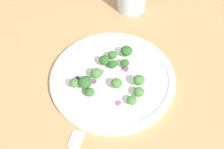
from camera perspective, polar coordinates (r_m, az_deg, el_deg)
The scene contains 23 objects.
ground_plane at distance 67.21cm, azimuth 2.00°, elevation -2.07°, with size 180.00×180.00×2.00cm, color tan.
plate at distance 65.80cm, azimuth 0.00°, elevation -0.98°, with size 27.71×27.71×1.70cm.
dressing_pool at distance 65.45cm, azimuth 0.00°, elevation -0.75°, with size 16.07×16.07×0.20cm, color white.
broccoli_floret_0 at distance 62.87cm, azimuth 5.20°, elevation -1.07°, with size 2.44×2.44×2.47cm.
broccoli_floret_1 at distance 62.55cm, azimuth 0.89°, elevation -1.67°, with size 2.34×2.34×2.36cm.
broccoli_floret_2 at distance 63.15cm, azimuth -7.19°, elevation -1.65°, with size 2.13×2.13×2.16cm.
broccoli_floret_3 at distance 61.78cm, azimuth 5.20°, elevation -3.36°, with size 2.24×2.24×2.27cm.
broccoli_floret_4 at distance 66.13cm, azimuth 0.16°, elevation 1.96°, with size 1.93×1.93×1.95cm.
broccoli_floret_5 at distance 62.07cm, azimuth -4.25°, elevation -3.42°, with size 2.03×2.03×2.06cm.
broccoli_floret_6 at distance 62.34cm, azimuth -5.13°, elevation -1.49°, with size 2.89×2.89×2.93cm.
broccoli_floret_7 at distance 67.75cm, azimuth 0.11°, elevation 3.74°, with size 2.13×2.13×2.16cm.
broccoli_floret_8 at distance 66.42cm, azimuth 2.48°, elevation 2.19°, with size 1.97×1.97×1.99cm.
broccoli_floret_9 at distance 68.33cm, azimuth 2.80°, elevation 4.52°, with size 2.75×2.75×2.78cm.
broccoli_floret_10 at distance 64.17cm, azimuth -3.03°, elevation 0.23°, with size 2.49×2.49×2.52cm.
broccoli_floret_11 at distance 60.80cm, azimuth 3.82°, elevation -4.96°, with size 2.07×2.07×2.10cm.
broccoli_floret_12 at distance 66.59cm, azimuth -1.48°, elevation 2.74°, with size 2.38×2.38×2.41cm.
cranberry_0 at distance 68.84cm, azimuth -1.33°, elevation 3.40°, with size 0.85×0.85×0.85cm, color maroon.
cranberry_1 at distance 65.36cm, azimuth -6.62°, elevation -0.73°, with size 0.90×0.90×0.90cm, color maroon.
cranberry_2 at distance 65.96cm, azimuth -3.70°, elevation 0.36°, with size 0.84×0.84×0.84cm, color maroon.
onion_bit_0 at distance 61.57cm, azimuth 1.19°, elevation -5.51°, with size 0.85×1.11×0.51cm, color #934C84.
onion_bit_1 at distance 64.58cm, azimuth -3.44°, elevation -1.34°, with size 0.88×0.88×0.35cm, color #934C84.
onion_bit_2 at distance 65.61cm, azimuth -2.11°, elevation 0.35°, with size 0.96×0.86×0.57cm, color #A35B93.
onion_bit_3 at distance 66.45cm, azimuth 2.40°, elevation 1.17°, with size 1.02×0.96×0.54cm, color #934C84.
Camera 1 is at (9.44, -38.04, 53.60)cm, focal length 47.82 mm.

